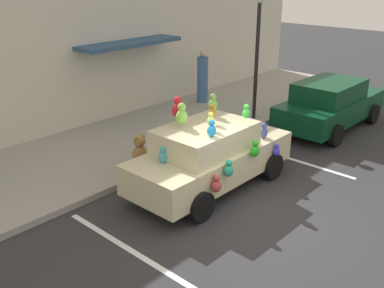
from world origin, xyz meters
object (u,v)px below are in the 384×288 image
(parked_sedan_behind, at_px, (330,104))
(street_lamp_post, at_px, (257,45))
(plush_covered_car, at_px, (210,155))
(pedestrian_near_shopfront, at_px, (202,79))
(teddy_bear_on_sidewalk, at_px, (140,151))

(parked_sedan_behind, bearing_deg, street_lamp_post, 118.23)
(plush_covered_car, xyz_separation_m, pedestrian_near_shopfront, (4.81, 4.43, 0.20))
(teddy_bear_on_sidewalk, bearing_deg, pedestrian_near_shopfront, 25.61)
(pedestrian_near_shopfront, bearing_deg, street_lamp_post, -96.24)
(plush_covered_car, bearing_deg, pedestrian_near_shopfront, 42.62)
(parked_sedan_behind, xyz_separation_m, street_lamp_post, (-1.11, 2.08, 1.74))
(street_lamp_post, bearing_deg, pedestrian_near_shopfront, 83.76)
(teddy_bear_on_sidewalk, distance_m, pedestrian_near_shopfront, 5.85)
(plush_covered_car, distance_m, teddy_bear_on_sidewalk, 1.98)
(plush_covered_car, relative_size, pedestrian_near_shopfront, 2.25)
(plush_covered_car, height_order, street_lamp_post, street_lamp_post)
(teddy_bear_on_sidewalk, distance_m, street_lamp_post, 5.38)
(pedestrian_near_shopfront, bearing_deg, plush_covered_car, -137.38)
(street_lamp_post, relative_size, pedestrian_near_shopfront, 2.09)
(parked_sedan_behind, distance_m, street_lamp_post, 2.93)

